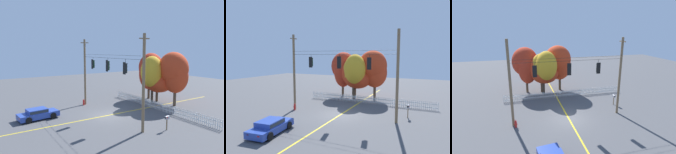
{
  "view_description": "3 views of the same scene",
  "coord_description": "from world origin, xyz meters",
  "views": [
    {
      "loc": [
        19.54,
        -12.11,
        7.23
      ],
      "look_at": [
        -0.72,
        0.98,
        4.22
      ],
      "focal_mm": 33.79,
      "sensor_mm": 36.0,
      "label": 1
    },
    {
      "loc": [
        8.74,
        -18.91,
        6.26
      ],
      "look_at": [
        -0.39,
        0.41,
        4.04
      ],
      "focal_mm": 32.23,
      "sensor_mm": 36.0,
      "label": 2
    },
    {
      "loc": [
        -4.85,
        -16.92,
        9.67
      ],
      "look_at": [
        -0.43,
        0.43,
        4.68
      ],
      "focal_mm": 28.51,
      "sensor_mm": 36.0,
      "label": 3
    }
  ],
  "objects": [
    {
      "name": "parked_car",
      "position": [
        -2.96,
        -6.95,
        0.6
      ],
      "size": [
        2.22,
        4.28,
        1.15
      ],
      "color": "#28429E",
      "rests_on": "ground"
    },
    {
      "name": "white_picket_fence",
      "position": [
        1.13,
        6.35,
        0.51
      ],
      "size": [
        16.8,
        0.06,
        1.01
      ],
      "color": "silver",
      "rests_on": "ground"
    },
    {
      "name": "roadside_mailbox",
      "position": [
        6.65,
        2.2,
        1.09
      ],
      "size": [
        0.25,
        0.44,
        1.34
      ],
      "color": "brown",
      "rests_on": "ground"
    },
    {
      "name": "traffic_signal_northbound_secondary",
      "position": [
        -3.49,
        -0.01,
        5.6
      ],
      "size": [
        0.43,
        0.38,
        1.44
      ],
      "color": "black"
    },
    {
      "name": "autumn_maple_far_west",
      "position": [
        0.96,
        9.57,
        4.39
      ],
      "size": [
        4.13,
        3.51,
        7.08
      ],
      "color": "brown",
      "rests_on": "ground"
    },
    {
      "name": "traffic_signal_southbound_primary",
      "position": [
        3.18,
        -0.01,
        5.55
      ],
      "size": [
        0.43,
        0.38,
        1.49
      ],
      "color": "black"
    },
    {
      "name": "traffic_signal_northbound_primary",
      "position": [
        -0.03,
        -0.01,
        5.61
      ],
      "size": [
        0.43,
        0.38,
        1.47
      ],
      "color": "black"
    },
    {
      "name": "autumn_oak_far_east",
      "position": [
        -1.47,
        7.99,
        4.21
      ],
      "size": [
        3.65,
        3.43,
        6.53
      ],
      "color": "#473828",
      "rests_on": "ground"
    },
    {
      "name": "signal_support_span",
      "position": [
        0.0,
        -0.0,
        4.45
      ],
      "size": [
        11.97,
        1.1,
        8.71
      ],
      "color": "brown",
      "rests_on": "ground"
    },
    {
      "name": "lane_centerline_stripe",
      "position": [
        0.0,
        0.0,
        0.0
      ],
      "size": [
        0.16,
        36.0,
        0.01
      ],
      "primitive_type": "cube",
      "color": "gold",
      "rests_on": "ground"
    },
    {
      "name": "fire_hydrant",
      "position": [
        -5.62,
        -0.38,
        0.39
      ],
      "size": [
        0.38,
        0.22,
        0.79
      ],
      "color": "red",
      "rests_on": "ground"
    },
    {
      "name": "autumn_maple_near_fence",
      "position": [
        -3.84,
        9.95,
        4.28
      ],
      "size": [
        3.9,
        3.92,
        6.89
      ],
      "color": "brown",
      "rests_on": "ground"
    },
    {
      "name": "autumn_maple_mid",
      "position": [
        -1.73,
        9.03,
        3.57
      ],
      "size": [
        4.74,
        4.08,
        5.79
      ],
      "color": "brown",
      "rests_on": "ground"
    },
    {
      "name": "ground",
      "position": [
        0.0,
        0.0,
        0.0
      ],
      "size": [
        80.0,
        80.0,
        0.0
      ],
      "primitive_type": "plane",
      "color": "#4C4C4F"
    }
  ]
}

